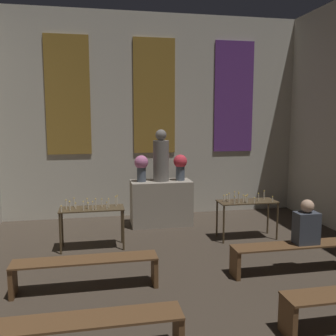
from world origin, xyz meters
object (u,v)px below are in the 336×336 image
at_px(statue, 161,158).
at_px(pew_third_left, 82,330).
at_px(altar, 161,203).
at_px(pew_back_right, 294,252).
at_px(candle_rack_right, 247,206).
at_px(person_seated, 306,224).
at_px(candle_rack_left, 92,213).
at_px(pew_back_left, 86,267).
at_px(flower_vase_left, 141,166).
at_px(flower_vase_right, 180,165).

relative_size(statue, pew_third_left, 0.57).
distance_m(altar, pew_back_right, 3.32).
distance_m(altar, candle_rack_right, 1.96).
xyz_separation_m(candle_rack_right, person_seated, (0.27, -1.66, 0.09)).
xyz_separation_m(candle_rack_right, pew_back_right, (0.09, -1.66, -0.33)).
height_order(statue, pew_third_left, statue).
xyz_separation_m(candle_rack_right, pew_third_left, (-3.06, -3.23, -0.33)).
xyz_separation_m(statue, candle_rack_left, (-1.50, -1.26, -0.84)).
bearing_deg(candle_rack_right, candle_rack_left, 179.96).
xyz_separation_m(pew_back_left, pew_back_right, (3.15, 0.00, 0.00)).
distance_m(statue, flower_vase_left, 0.46).
bearing_deg(candle_rack_left, altar, 40.09).
relative_size(candle_rack_right, person_seated, 1.66).
distance_m(statue, pew_third_left, 4.90).
relative_size(flower_vase_left, person_seated, 0.83).
relative_size(candle_rack_left, candle_rack_right, 1.00).
xyz_separation_m(pew_back_left, person_seated, (3.33, 0.00, 0.42)).
height_order(flower_vase_left, flower_vase_right, same).
bearing_deg(person_seated, flower_vase_right, 114.40).
height_order(pew_back_left, person_seated, person_seated).
height_order(candle_rack_left, pew_back_left, candle_rack_left).
xyz_separation_m(flower_vase_left, pew_back_right, (2.01, -2.92, -1.00)).
relative_size(flower_vase_left, flower_vase_right, 1.00).
bearing_deg(pew_third_left, candle_rack_right, 46.58).
distance_m(flower_vase_left, candle_rack_left, 1.78).
relative_size(altar, flower_vase_right, 2.32).
distance_m(altar, candle_rack_left, 1.96).
bearing_deg(altar, pew_third_left, -109.30).
xyz_separation_m(altar, candle_rack_left, (-1.50, -1.26, 0.16)).
height_order(flower_vase_left, pew_back_right, flower_vase_left).
xyz_separation_m(candle_rack_left, pew_back_right, (3.07, -1.66, -0.33)).
xyz_separation_m(candle_rack_right, pew_back_left, (-3.06, -1.66, -0.33)).
relative_size(candle_rack_right, pew_third_left, 0.58).
distance_m(statue, candle_rack_right, 2.12).
xyz_separation_m(statue, candle_rack_right, (1.49, -1.26, -0.84)).
bearing_deg(candle_rack_left, pew_back_right, -28.45).
bearing_deg(candle_rack_left, candle_rack_right, -0.04).
xyz_separation_m(pew_back_right, person_seated, (0.18, 0.00, 0.42)).
relative_size(altar, candle_rack_left, 1.15).
relative_size(altar, flower_vase_left, 2.32).
height_order(flower_vase_right, pew_back_right, flower_vase_right).
bearing_deg(pew_back_right, candle_rack_left, 151.55).
relative_size(flower_vase_right, pew_back_left, 0.29).
xyz_separation_m(altar, flower_vase_right, (0.43, 0.00, 0.84)).
distance_m(candle_rack_left, candle_rack_right, 2.98).
bearing_deg(flower_vase_right, candle_rack_right, -50.15).
relative_size(pew_back_left, person_seated, 2.86).
relative_size(candle_rack_right, pew_back_right, 0.58).
height_order(flower_vase_left, candle_rack_left, flower_vase_left).
xyz_separation_m(altar, statue, (0.00, 0.00, 1.01)).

